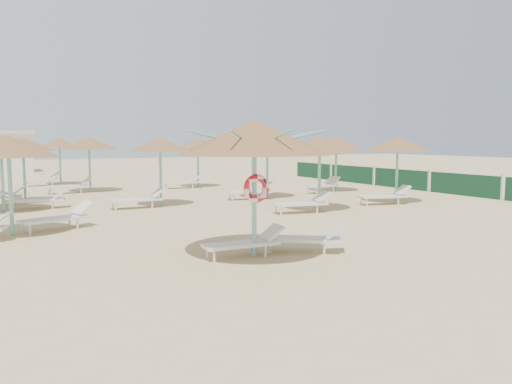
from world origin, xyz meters
name	(u,v)px	position (x,y,z in m)	size (l,w,h in m)	color
ground	(258,256)	(0.00, 0.00, 0.00)	(120.00, 120.00, 0.00)	tan
main_palapa	(254,138)	(-0.10, 0.00, 2.60)	(3.33, 3.33, 2.99)	#6EBFAF
lounger_main_a	(246,242)	(-0.26, 0.06, 0.31)	(1.83, 0.65, 0.65)	silver
lounger_main_b	(308,238)	(1.18, -0.20, 0.32)	(1.84, 1.55, 0.68)	silver
palapa_field	(161,146)	(1.33, 11.12, 2.30)	(19.24, 18.16, 2.70)	#6EBFAF
windbreak_fence	(401,179)	(14.00, 9.96, 0.50)	(0.08, 19.84, 1.10)	#16442F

